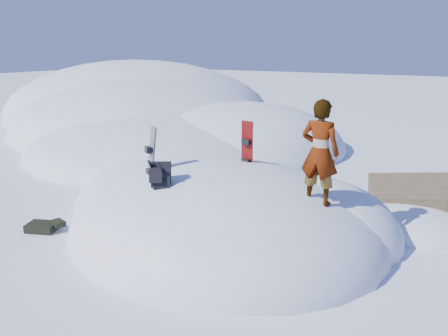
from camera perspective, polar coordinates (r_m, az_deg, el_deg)
The scene contains 9 objects.
ground at distance 9.60m, azimuth -0.16°, elevation -8.36°, with size 120.00×120.00×0.00m, color white.
snow_mound at distance 9.87m, azimuth -0.31°, elevation -7.67°, with size 8.00×6.00×3.00m.
snow_ridge at distance 23.25m, azimuth -9.93°, elevation 5.66°, with size 21.50×18.50×6.40m.
rock_outcrop at distance 11.27m, azimuth 24.83°, elevation -6.09°, with size 4.68×4.41×1.68m.
snowboard_red at distance 9.63m, azimuth 2.99°, elevation 1.86°, with size 0.28×0.15×1.50m.
snowboard_dark at distance 9.34m, azimuth -9.59°, elevation 0.61°, with size 0.38×0.36×1.60m.
backpack at distance 8.40m, azimuth -8.32°, elevation -0.86°, with size 0.50×0.55×0.60m.
gear_pile at distance 10.39m, azimuth -22.38°, elevation -7.05°, with size 0.84×0.66×0.22m.
person at distance 7.98m, azimuth 12.40°, elevation 2.00°, with size 0.70×0.46×1.91m, color slate.
Camera 1 is at (4.50, -7.54, 3.89)m, focal length 35.00 mm.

